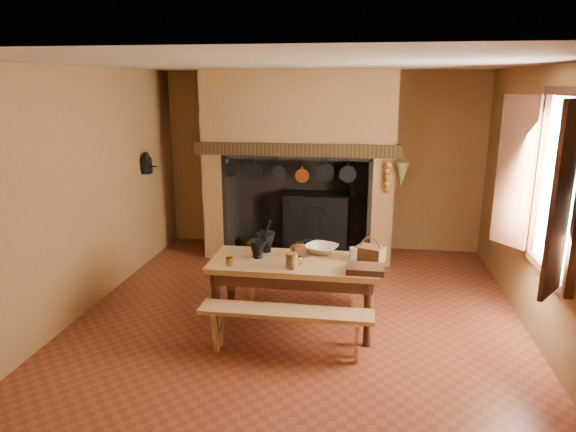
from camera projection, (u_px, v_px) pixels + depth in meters
The scene contains 28 objects.
floor at pixel (299, 318), 5.89m from camera, with size 5.50×5.50×0.00m, color #5F2D16.
ceiling at pixel (300, 64), 5.18m from camera, with size 5.50×5.50×0.00m, color silver.
back_wall at pixel (322, 161), 8.16m from camera, with size 5.00×0.02×2.80m, color brown.
wall_left at pixel (84, 191), 5.90m from camera, with size 0.02×5.50×2.80m, color brown.
wall_right at pixel (545, 207), 5.16m from camera, with size 0.02×5.50×2.80m, color brown.
wall_front at pixel (236, 304), 2.90m from camera, with size 5.00×0.02×2.80m, color brown.
chimney_breast at pixel (300, 138), 7.68m from camera, with size 2.95×0.96×2.80m.
iron_range at pixel (317, 221), 8.11m from camera, with size 1.12×0.55×1.60m.
hearth_pans at pixel (252, 246), 8.14m from camera, with size 0.51×0.62×0.20m.
hanging_pans at pixel (292, 173), 7.32m from camera, with size 1.92×0.29×0.27m.
onion_string at pixel (388, 178), 7.11m from camera, with size 0.12×0.10×0.46m, color #94571B, non-canonical shape.
herb_bunch at pixel (401, 175), 7.08m from camera, with size 0.20×0.20×0.35m, color brown.
window at pixel (546, 185), 4.73m from camera, with size 0.39×1.75×1.76m.
wall_coffee_mill at pixel (146, 162), 7.34m from camera, with size 0.23×0.16×0.31m.
work_table at pixel (295, 271), 5.50m from camera, with size 1.79×0.79×0.77m.
bench_front at pixel (286, 321), 5.00m from camera, with size 1.70×0.30×0.48m.
bench_back at pixel (302, 278), 6.20m from camera, with size 1.53×0.27×0.43m.
mortar_large at pixel (266, 241), 5.74m from camera, with size 0.21×0.21×0.36m.
mortar_small at pixel (258, 248), 5.53m from camera, with size 0.19×0.19×0.33m.
coffee_grinder at pixel (299, 250), 5.58m from camera, with size 0.19×0.16×0.19m.
brass_mug_a at pixel (229, 261), 5.32m from camera, with size 0.07×0.07×0.08m, color #B28C29.
brass_mug_b at pixel (293, 249), 5.71m from camera, with size 0.08×0.08×0.09m, color #B28C29.
mixing_bowl at pixel (321, 249), 5.71m from camera, with size 0.35×0.35×0.09m, color beige.
stoneware_crock at pixel (292, 261), 5.23m from camera, with size 0.13×0.13×0.16m, color #53371F.
glass_jar at pixel (353, 254), 5.43m from camera, with size 0.09×0.09×0.15m, color beige.
wicker_basket at pixel (370, 253), 5.44m from camera, with size 0.34×0.30×0.27m.
wooden_tray at pixel (365, 269), 5.13m from camera, with size 0.38×0.27×0.06m, color #391B12.
brass_cup at pixel (296, 261), 5.30m from camera, with size 0.13×0.13×0.10m, color #B28C29.
Camera 1 is at (0.70, -5.36, 2.62)m, focal length 32.00 mm.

